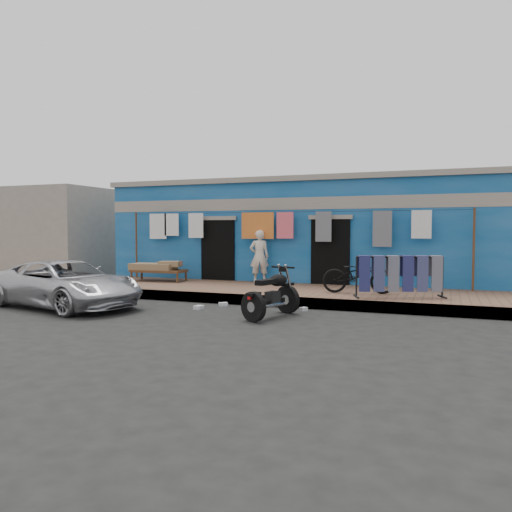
{
  "coord_description": "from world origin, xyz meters",
  "views": [
    {
      "loc": [
        4.36,
        -9.39,
        1.79
      ],
      "look_at": [
        0.0,
        2.0,
        1.15
      ],
      "focal_mm": 35.0,
      "sensor_mm": 36.0,
      "label": 1
    }
  ],
  "objects_px": {
    "car": "(66,283)",
    "motorcycle": "(271,293)",
    "jeans_rack": "(399,276)",
    "bicycle": "(358,271)",
    "charpoy": "(159,271)",
    "seated_person": "(259,256)"
  },
  "relations": [
    {
      "from": "car",
      "to": "charpoy",
      "type": "xyz_separation_m",
      "value": [
        0.1,
        3.82,
        -0.03
      ]
    },
    {
      "from": "car",
      "to": "seated_person",
      "type": "xyz_separation_m",
      "value": [
        3.11,
        4.45,
        0.45
      ]
    },
    {
      "from": "car",
      "to": "charpoy",
      "type": "height_order",
      "value": "car"
    },
    {
      "from": "motorcycle",
      "to": "charpoy",
      "type": "height_order",
      "value": "motorcycle"
    },
    {
      "from": "seated_person",
      "to": "motorcycle",
      "type": "bearing_deg",
      "value": 91.5
    },
    {
      "from": "bicycle",
      "to": "jeans_rack",
      "type": "height_order",
      "value": "bicycle"
    },
    {
      "from": "car",
      "to": "seated_person",
      "type": "distance_m",
      "value": 5.45
    },
    {
      "from": "seated_person",
      "to": "jeans_rack",
      "type": "bearing_deg",
      "value": 133.53
    },
    {
      "from": "bicycle",
      "to": "jeans_rack",
      "type": "distance_m",
      "value": 1.08
    },
    {
      "from": "charpoy",
      "to": "jeans_rack",
      "type": "xyz_separation_m",
      "value": [
        7.11,
        -1.22,
        0.21
      ]
    },
    {
      "from": "car",
      "to": "motorcycle",
      "type": "bearing_deg",
      "value": -72.05
    },
    {
      "from": "car",
      "to": "seated_person",
      "type": "relative_size",
      "value": 2.6
    },
    {
      "from": "bicycle",
      "to": "jeans_rack",
      "type": "xyz_separation_m",
      "value": [
        1.0,
        -0.42,
        -0.06
      ]
    },
    {
      "from": "bicycle",
      "to": "motorcycle",
      "type": "distance_m",
      "value": 2.92
    },
    {
      "from": "car",
      "to": "jeans_rack",
      "type": "distance_m",
      "value": 7.67
    },
    {
      "from": "motorcycle",
      "to": "charpoy",
      "type": "xyz_separation_m",
      "value": [
        -4.77,
        3.37,
        0.03
      ]
    },
    {
      "from": "jeans_rack",
      "to": "bicycle",
      "type": "bearing_deg",
      "value": 157.13
    },
    {
      "from": "car",
      "to": "jeans_rack",
      "type": "xyz_separation_m",
      "value": [
        7.21,
        2.61,
        0.18
      ]
    },
    {
      "from": "motorcycle",
      "to": "jeans_rack",
      "type": "height_order",
      "value": "jeans_rack"
    },
    {
      "from": "seated_person",
      "to": "charpoy",
      "type": "bearing_deg",
      "value": -10.52
    },
    {
      "from": "motorcycle",
      "to": "jeans_rack",
      "type": "bearing_deg",
      "value": 57.22
    },
    {
      "from": "jeans_rack",
      "to": "motorcycle",
      "type": "bearing_deg",
      "value": -137.35
    }
  ]
}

